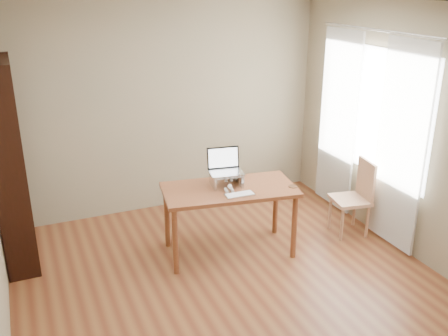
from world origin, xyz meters
TOP-DOWN VIEW (x-y plane):
  - room at (0.03, 0.01)m, footprint 4.04×4.54m
  - bookshelf at (-1.83, 1.55)m, footprint 0.30×0.90m
  - curtains at (1.92, 0.80)m, footprint 0.03×1.90m
  - desk at (0.23, 0.82)m, footprint 1.46×0.89m
  - laptop_stand at (0.23, 0.90)m, footprint 0.32×0.25m
  - laptop at (0.23, 0.96)m, footprint 0.38×0.34m
  - keyboard at (0.25, 0.60)m, footprint 0.30×0.14m
  - coaster at (0.86, 0.59)m, footprint 0.10×0.10m
  - cat at (0.22, 0.93)m, footprint 0.24×0.48m
  - chair at (1.74, 0.66)m, footprint 0.45×0.45m

SIDE VIEW (x-z plane):
  - chair at x=1.74m, z-range 0.03..0.91m
  - desk at x=0.23m, z-range 0.28..1.03m
  - coaster at x=0.86m, z-range 0.75..0.76m
  - keyboard at x=0.25m, z-range 0.75..0.77m
  - cat at x=0.22m, z-range 0.74..0.89m
  - laptop_stand at x=0.23m, z-range 0.77..0.90m
  - laptop at x=0.23m, z-range 0.82..1.07m
  - bookshelf at x=-1.83m, z-range 0.00..2.10m
  - curtains at x=1.92m, z-range 0.05..2.29m
  - room at x=0.03m, z-range -0.02..2.62m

